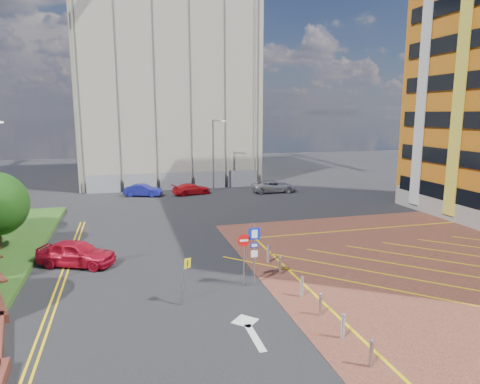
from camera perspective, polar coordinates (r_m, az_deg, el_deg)
name	(u,v)px	position (r m, az deg, el deg)	size (l,w,h in m)	color
ground	(250,294)	(21.54, 1.37, -13.43)	(140.00, 140.00, 0.00)	black
lamp_back	(214,153)	(48.06, -3.50, 5.26)	(1.53, 0.16, 8.00)	#9EA0A8
sign_cluster	(250,249)	(21.80, 1.40, -7.63)	(1.17, 0.12, 3.20)	#9EA0A8
warning_sign	(185,275)	(20.07, -7.39, -10.96)	(0.61, 0.39, 2.25)	#9EA0A8
bollard_row	(308,293)	(20.67, 9.03, -13.21)	(0.14, 11.14, 0.90)	#9EA0A8
construction_building	(165,96)	(59.18, -9.98, 12.54)	(21.20, 19.20, 22.00)	gray
construction_fence	(185,181)	(49.92, -7.39, 1.50)	(21.60, 0.06, 2.00)	gray
car_red_left	(76,253)	(26.69, -20.99, -7.61)	(1.79, 4.46, 1.52)	red
car_blue_back	(143,190)	(46.51, -12.82, 0.22)	(1.36, 3.91, 1.29)	navy
car_red_back	(192,189)	(46.70, -6.48, 0.40)	(1.69, 4.16, 1.21)	red
car_silver_back	(274,186)	(47.84, 4.49, 0.77)	(2.24, 4.87, 1.35)	#A3A2A9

